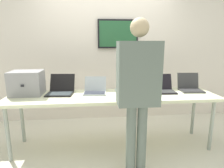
% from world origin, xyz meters
% --- Properties ---
extents(ground, '(8.00, 8.00, 0.04)m').
position_xyz_m(ground, '(0.00, 0.00, -0.02)').
color(ground, beige).
extents(back_wall, '(8.00, 0.11, 2.63)m').
position_xyz_m(back_wall, '(0.00, 1.13, 1.32)').
color(back_wall, silver).
rests_on(back_wall, ground).
extents(workbench, '(2.92, 0.70, 0.78)m').
position_xyz_m(workbench, '(0.00, 0.00, 0.73)').
color(workbench, beige).
rests_on(workbench, ground).
extents(equipment_box, '(0.42, 0.36, 0.34)m').
position_xyz_m(equipment_box, '(-1.20, 0.13, 0.95)').
color(equipment_box, gray).
rests_on(equipment_box, workbench).
extents(laptop_station_0, '(0.39, 0.41, 0.26)m').
position_xyz_m(laptop_station_0, '(-0.74, 0.14, 0.84)').
color(laptop_station_0, black).
rests_on(laptop_station_0, workbench).
extents(laptop_station_1, '(0.35, 0.36, 0.22)m').
position_xyz_m(laptop_station_1, '(-0.25, 0.13, 0.84)').
color(laptop_station_1, '#A9AFB4').
rests_on(laptop_station_1, workbench).
extents(laptop_station_2, '(0.32, 0.31, 0.26)m').
position_xyz_m(laptop_station_2, '(0.25, 0.13, 0.85)').
color(laptop_station_2, '#212429').
rests_on(laptop_station_2, workbench).
extents(laptop_station_3, '(0.39, 0.35, 0.25)m').
position_xyz_m(laptop_station_3, '(0.74, 0.11, 0.84)').
color(laptop_station_3, black).
rests_on(laptop_station_3, workbench).
extents(laptop_station_4, '(0.35, 0.34, 0.26)m').
position_xyz_m(laptop_station_4, '(1.20, 0.13, 0.84)').
color(laptop_station_4, '#3A393A').
rests_on(laptop_station_4, workbench).
extents(person, '(0.44, 0.58, 1.75)m').
position_xyz_m(person, '(0.20, -0.62, 1.06)').
color(person, '#5B675D').
rests_on(person, ground).
extents(paper_sheet, '(0.26, 0.33, 0.00)m').
position_xyz_m(paper_sheet, '(0.53, -0.17, 0.79)').
color(paper_sheet, white).
rests_on(paper_sheet, workbench).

